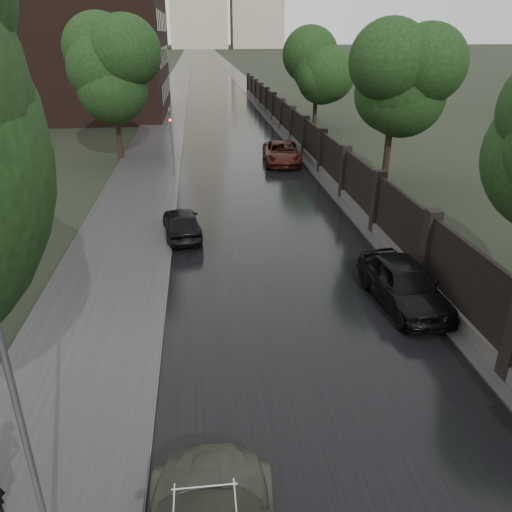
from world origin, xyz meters
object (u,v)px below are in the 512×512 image
(lamp_post, at_px, (23,430))
(car_right_near, at_px, (404,283))
(tree_left_far, at_px, (113,78))
(tree_right_c, at_px, (317,70))
(traffic_light, at_px, (171,137))
(car_right_far, at_px, (282,153))
(tree_right_b, at_px, (394,93))
(hatchback_left, at_px, (182,222))

(lamp_post, height_order, car_right_near, lamp_post)
(tree_left_far, distance_m, tree_right_c, 18.45)
(traffic_light, bearing_deg, car_right_far, 21.92)
(traffic_light, bearing_deg, tree_right_b, -14.24)
(car_right_near, bearing_deg, car_right_far, 87.64)
(tree_left_far, bearing_deg, hatchback_left, -73.14)
(lamp_post, xyz_separation_m, traffic_light, (1.10, 23.49, -0.27))
(hatchback_left, bearing_deg, tree_right_b, -156.51)
(tree_right_b, distance_m, lamp_post, 24.33)
(lamp_post, distance_m, traffic_light, 23.52)
(car_right_near, bearing_deg, tree_right_c, 77.70)
(tree_right_c, height_order, lamp_post, tree_right_c)
(tree_left_far, xyz_separation_m, lamp_post, (2.60, -28.50, -2.57))
(tree_right_c, distance_m, hatchback_left, 27.26)
(tree_right_b, relative_size, lamp_post, 1.37)
(tree_right_c, height_order, car_right_near, tree_right_c)
(tree_right_c, xyz_separation_m, car_right_far, (-4.90, -12.23, -4.26))
(tree_right_b, distance_m, hatchback_left, 13.58)
(traffic_light, bearing_deg, hatchback_left, -85.79)
(tree_right_c, bearing_deg, tree_right_b, -90.00)
(tree_right_c, xyz_separation_m, car_right_near, (-4.10, -31.12, -4.22))
(hatchback_left, bearing_deg, traffic_light, -92.74)
(traffic_light, distance_m, hatchback_left, 9.71)
(lamp_post, relative_size, car_right_near, 1.20)
(lamp_post, xyz_separation_m, car_right_near, (8.80, 7.38, -1.95))
(tree_right_b, bearing_deg, tree_right_c, 90.00)
(hatchback_left, bearing_deg, lamp_post, 75.72)
(traffic_light, distance_m, car_right_far, 7.63)
(traffic_light, relative_size, car_right_far, 0.80)
(tree_right_c, bearing_deg, car_right_far, -111.85)
(traffic_light, bearing_deg, tree_left_far, 126.47)
(tree_right_b, relative_size, car_right_near, 1.65)
(lamp_post, relative_size, hatchback_left, 1.42)
(hatchback_left, bearing_deg, tree_right_c, -121.30)
(traffic_light, relative_size, car_right_near, 0.94)
(lamp_post, bearing_deg, tree_right_c, 71.48)
(traffic_light, bearing_deg, lamp_post, -92.68)
(tree_left_far, height_order, tree_right_b, tree_left_far)
(tree_left_far, relative_size, lamp_post, 1.45)
(lamp_post, bearing_deg, traffic_light, 87.32)
(lamp_post, distance_m, car_right_near, 11.65)
(tree_left_far, height_order, traffic_light, tree_left_far)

